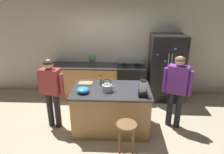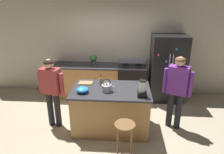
# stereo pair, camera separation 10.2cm
# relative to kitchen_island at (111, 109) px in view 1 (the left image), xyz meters

# --- Properties ---
(ground_plane) EXTENTS (14.00, 14.00, 0.00)m
(ground_plane) POSITION_rel_kitchen_island_xyz_m (0.00, 0.00, -0.47)
(ground_plane) COLOR beige
(back_wall) EXTENTS (8.00, 0.10, 2.70)m
(back_wall) POSITION_rel_kitchen_island_xyz_m (0.00, 1.95, 0.88)
(back_wall) COLOR beige
(back_wall) RESTS_ON ground_plane
(kitchen_island) EXTENTS (1.61, 0.99, 0.94)m
(kitchen_island) POSITION_rel_kitchen_island_xyz_m (0.00, 0.00, 0.00)
(kitchen_island) COLOR #B7844C
(kitchen_island) RESTS_ON ground_plane
(back_counter_run) EXTENTS (2.00, 0.64, 0.94)m
(back_counter_run) POSITION_rel_kitchen_island_xyz_m (-0.80, 1.55, -0.00)
(back_counter_run) COLOR #B7844C
(back_counter_run) RESTS_ON ground_plane
(refrigerator) EXTENTS (0.90, 0.73, 1.81)m
(refrigerator) POSITION_rel_kitchen_island_xyz_m (1.42, 1.50, 0.43)
(refrigerator) COLOR black
(refrigerator) RESTS_ON ground_plane
(stove_range) EXTENTS (0.76, 0.65, 1.12)m
(stove_range) POSITION_rel_kitchen_island_xyz_m (0.47, 1.52, 0.01)
(stove_range) COLOR black
(stove_range) RESTS_ON ground_plane
(person_by_island_left) EXTENTS (0.60, 0.30, 1.55)m
(person_by_island_left) POSITION_rel_kitchen_island_xyz_m (-1.26, 0.01, 0.47)
(person_by_island_left) COLOR #26262B
(person_by_island_left) RESTS_ON ground_plane
(person_by_sink_right) EXTENTS (0.58, 0.35, 1.61)m
(person_by_sink_right) POSITION_rel_kitchen_island_xyz_m (1.37, 0.14, 0.50)
(person_by_sink_right) COLOR #26262B
(person_by_sink_right) RESTS_ON ground_plane
(bar_stool) EXTENTS (0.36, 0.36, 0.67)m
(bar_stool) POSITION_rel_kitchen_island_xyz_m (0.30, -0.83, 0.05)
(bar_stool) COLOR brown
(bar_stool) RESTS_ON ground_plane
(potted_plant) EXTENTS (0.20, 0.20, 0.30)m
(potted_plant) POSITION_rel_kitchen_island_xyz_m (-0.61, 1.55, 0.64)
(potted_plant) COLOR #4C4C51
(potted_plant) RESTS_ON back_counter_run
(blender_appliance) EXTENTS (0.17, 0.17, 0.33)m
(blender_appliance) POSITION_rel_kitchen_island_xyz_m (0.61, -0.28, 0.60)
(blender_appliance) COLOR black
(blender_appliance) RESTS_ON kitchen_island
(bottle_soda) EXTENTS (0.07, 0.07, 0.26)m
(bottle_soda) POSITION_rel_kitchen_island_xyz_m (0.60, 0.02, 0.56)
(bottle_soda) COLOR #268CD8
(bottle_soda) RESTS_ON kitchen_island
(bottle_vinegar) EXTENTS (0.06, 0.06, 0.24)m
(bottle_vinegar) POSITION_rel_kitchen_island_xyz_m (-0.23, 0.20, 0.55)
(bottle_vinegar) COLOR olive
(bottle_vinegar) RESTS_ON kitchen_island
(mixing_bowl) EXTENTS (0.25, 0.25, 0.11)m
(mixing_bowl) POSITION_rel_kitchen_island_xyz_m (-0.55, -0.20, 0.52)
(mixing_bowl) COLOR #268CD8
(mixing_bowl) RESTS_ON kitchen_island
(tea_kettle) EXTENTS (0.28, 0.20, 0.27)m
(tea_kettle) POSITION_rel_kitchen_island_xyz_m (-0.08, -0.11, 0.54)
(tea_kettle) COLOR #B7BABF
(tea_kettle) RESTS_ON kitchen_island
(cutting_board) EXTENTS (0.30, 0.20, 0.02)m
(cutting_board) POSITION_rel_kitchen_island_xyz_m (-0.58, 0.26, 0.48)
(cutting_board) COLOR #B7844C
(cutting_board) RESTS_ON kitchen_island
(chef_knife) EXTENTS (0.21, 0.13, 0.01)m
(chef_knife) POSITION_rel_kitchen_island_xyz_m (-0.56, 0.26, 0.49)
(chef_knife) COLOR #B7BABF
(chef_knife) RESTS_ON cutting_board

